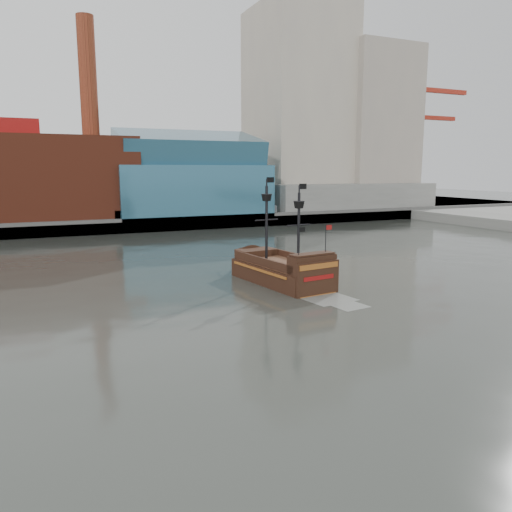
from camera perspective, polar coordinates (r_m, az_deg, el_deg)
name	(u,v)px	position (r m, az deg, el deg)	size (l,w,h in m)	color
ground	(351,335)	(35.41, 10.83, -8.82)	(400.00, 400.00, 0.00)	#2A2D27
promenade_far	(122,214)	(121.30, -15.08, 4.71)	(220.00, 60.00, 2.00)	slate
seawall	(150,225)	(92.42, -12.05, 3.50)	(220.00, 1.00, 2.60)	#4C4C49
skyline	(147,107)	(115.31, -12.33, 16.30)	(149.00, 45.00, 62.00)	brown
crane_a	(417,140)	(147.13, 17.96, 12.49)	(22.50, 4.00, 32.25)	slate
crane_b	(418,155)	(160.84, 18.04, 10.96)	(19.10, 4.00, 26.25)	slate
pirate_ship	(282,273)	(49.78, 3.01, -1.98)	(6.35, 15.47, 11.24)	black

